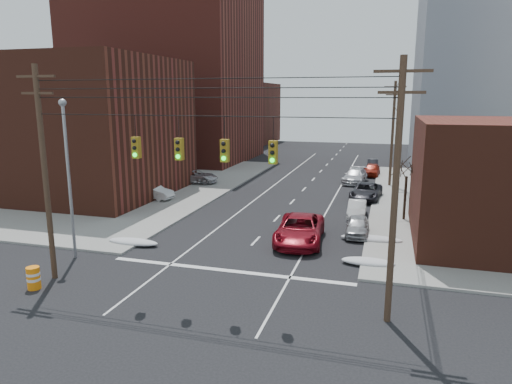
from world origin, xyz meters
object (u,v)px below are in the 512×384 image
Objects in this scene: parked_car_f at (373,164)px; construction_barrel at (34,278)px; lot_car_d at (127,182)px; parked_car_b at (357,209)px; parked_car_d at (355,176)px; lot_car_b at (194,176)px; lot_car_c at (140,182)px; lot_car_a at (152,192)px; parked_car_e at (372,170)px; parked_car_c at (366,191)px; red_pickup at (300,229)px; parked_car_a at (357,226)px.

parked_car_f reaches higher than construction_barrel.
lot_car_d reaches higher than parked_car_f.
parked_car_f is at bearing 88.33° from parked_car_b.
parked_car_d reaches higher than parked_car_f.
lot_car_d is (-5.24, -4.96, 0.00)m from lot_car_b.
parked_car_d is 1.38× the size of parked_car_f.
parked_car_f is at bearing -52.63° from lot_car_c.
lot_car_c is at bearing 166.71° from parked_car_b.
lot_car_a is 8.38m from lot_car_b.
lot_car_b is 28.04m from construction_barrel.
parked_car_b is 0.75× the size of lot_car_b.
parked_car_e is 27.06m from lot_car_a.
parked_car_e is 1.06× the size of lot_car_a.
parked_car_b is 0.72× the size of parked_car_c.
parked_car_e reaches higher than lot_car_c.
lot_car_c is at bearing -140.72° from parked_car_f.
parked_car_b is 23.67m from lot_car_d.
lot_car_c is at bearing 108.18° from construction_barrel.
red_pickup is 1.50× the size of lot_car_d.
parked_car_c is 1.24× the size of parked_car_e.
parked_car_c is 18.76m from parked_car_f.
lot_car_b is (-16.85, -5.64, 0.09)m from parked_car_d.
red_pickup reaches higher than parked_car_d.
parked_car_e reaches higher than parked_car_a.
lot_car_b reaches higher than parked_car_d.
parked_car_c is 23.82m from lot_car_d.
parked_car_c is 13.40m from parked_car_e.
red_pickup is 1.16× the size of parked_car_c.
lot_car_c is 24.80m from construction_barrel.
parked_car_d is at bearing -103.62° from parked_car_e.
lot_car_a is 19.87m from construction_barrel.
parked_car_e is at bearing -61.13° from lot_car_c.
red_pickup is 1.63× the size of parked_car_f.
lot_car_b is at bearing 5.01° from lot_car_a.
lot_car_d is (-4.73, 3.40, 0.04)m from lot_car_a.
lot_car_c is at bearing -73.54° from lot_car_d.
parked_car_d is 10.77m from parked_car_f.
construction_barrel is (-11.36, -11.03, -0.29)m from red_pickup.
parked_car_c is (3.54, 14.32, -0.12)m from red_pickup.
parked_car_a reaches higher than parked_car_b.
parked_car_b is at bearing -107.25° from lot_car_c.
red_pickup is 1.22× the size of lot_car_b.
parked_car_d is (-1.60, 8.10, 0.02)m from parked_car_c.
lot_car_d is at bearing 145.26° from red_pickup.
red_pickup reaches higher than lot_car_b.
lot_car_d is (-23.69, -15.90, 0.12)m from parked_car_e.
parked_car_c reaches higher than parked_car_b.
lot_car_b is at bearing 152.28° from parked_car_b.
parked_car_a is 3.42× the size of construction_barrel.
parked_car_f is at bearing -28.87° from lot_car_a.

